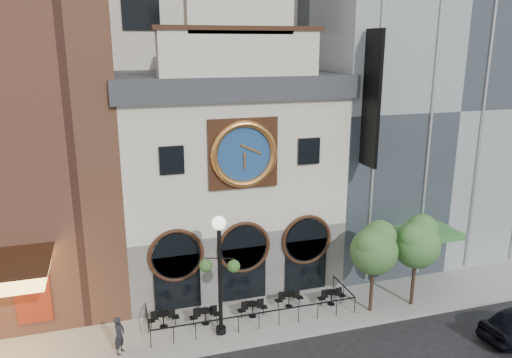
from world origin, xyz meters
The scene contains 14 objects.
ground centered at (0.00, 0.00, 0.00)m, with size 120.00×120.00×0.00m, color black.
sidewalk centered at (0.00, 2.50, 0.07)m, with size 44.00×5.00×0.15m, color gray.
clock_building centered at (0.00, 7.82, 6.69)m, with size 12.60×8.78×18.65m.
retail_building centered at (12.99, 9.99, 10.14)m, with size 14.00×14.40×20.00m.
cafe_railing centered at (0.00, 2.50, 0.60)m, with size 10.60×2.60×0.90m, color black, non-canonical shape.
bistro_0 centered at (-4.52, 2.82, 0.61)m, with size 1.58×0.68×0.90m.
bistro_1 centered at (-2.45, 2.48, 0.61)m, with size 1.58×0.68×0.90m.
bistro_2 centered at (0.04, 2.43, 0.61)m, with size 1.58×0.68×0.90m.
bistro_3 centered at (2.21, 2.83, 0.61)m, with size 1.58×0.68×0.90m.
bistro_4 centered at (4.50, 2.37, 0.61)m, with size 1.58×0.68×0.90m.
pedestrian centered at (-6.69, 1.20, 1.06)m, with size 0.66×0.44×1.82m, color black.
lamppost centered at (-1.89, 1.42, 3.91)m, with size 1.87×1.07×6.09m.
tree_left centered at (6.26, 1.21, 3.77)m, with size 2.56×2.47×4.93m.
tree_right centered at (8.77, 1.18, 3.82)m, with size 2.60×2.50×5.01m.
Camera 1 is at (-6.65, -19.81, 13.91)m, focal length 35.00 mm.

